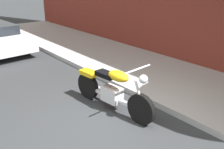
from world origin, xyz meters
name	(u,v)px	position (x,y,z in m)	size (l,w,h in m)	color
ground_plane	(104,129)	(0.00, 0.00, 0.00)	(60.00, 60.00, 0.00)	#303335
sidewalk	(194,88)	(0.00, 2.87, 0.07)	(23.28, 2.88, 0.14)	#B2B2B2
motorcycle	(112,90)	(-0.51, 0.62, 0.47)	(2.23, 0.70, 1.13)	black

